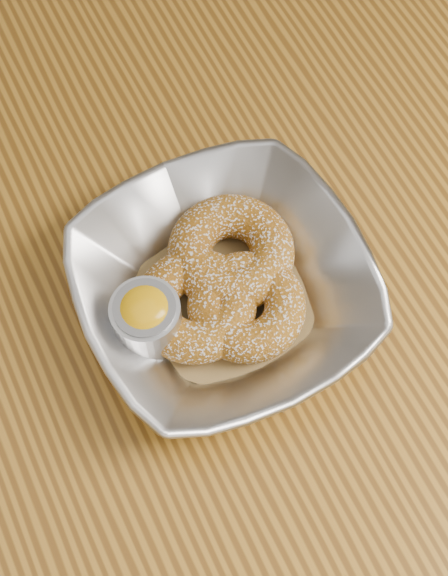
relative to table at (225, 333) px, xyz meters
name	(u,v)px	position (x,y,z in m)	size (l,w,h in m)	color
ground_plane	(225,476)	(0.00, 0.00, -0.65)	(4.00, 4.00, 0.00)	#565659
table	(225,333)	(0.00, 0.00, 0.00)	(1.20, 0.80, 0.75)	#8B5B1A
serving_bowl	(224,290)	(-0.01, -0.01, 0.13)	(0.22, 0.22, 0.05)	#B7BABF
parchment	(224,299)	(-0.01, -0.01, 0.11)	(0.14, 0.14, 0.00)	olive
donut_back	(231,252)	(0.01, 0.01, 0.13)	(0.10, 0.10, 0.04)	#8F5511
donut_front	(247,306)	(0.00, -0.03, 0.12)	(0.09, 0.09, 0.03)	#8F5511
donut_extra	(195,305)	(-0.03, -0.01, 0.13)	(0.09, 0.09, 0.03)	#8F5511
ramekin	(147,319)	(-0.07, -0.01, 0.14)	(0.05, 0.05, 0.06)	#B7BABF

